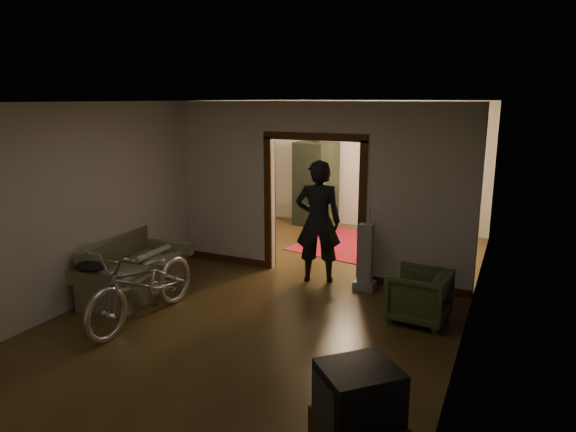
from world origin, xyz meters
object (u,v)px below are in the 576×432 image
Objects in this scene: armchair at (419,296)px; person at (318,221)px; locker at (316,184)px; bicycle at (144,283)px; sofa at (135,265)px; desk at (412,220)px.

person is (-1.74, 0.86, 0.63)m from armchair.
locker reaches higher than armchair.
armchair is 0.40× the size of locker.
locker is at bearing -138.60° from armchair.
armchair is at bearing 24.93° from bicycle.
bicycle is at bearing -53.12° from sofa.
person reaches higher than locker.
armchair is at bearing -50.09° from locker.
bicycle is 2.82m from person.
armchair is at bearing -58.65° from desk.
bicycle is 1.05× the size of locker.
desk is (0.83, 3.35, -0.62)m from person.
person is at bearing -111.07° from armchair.
sofa is 5.13m from locker.
person is 1.03× the size of locker.
sofa is 2.40× the size of armchair.
sofa is at bearing -74.58° from armchair.
sofa is at bearing -103.23° from desk.
sofa is 5.85m from desk.
bicycle is 1.03× the size of person.
locker is 2.30m from desk.
desk is at bearing -162.53° from armchair.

